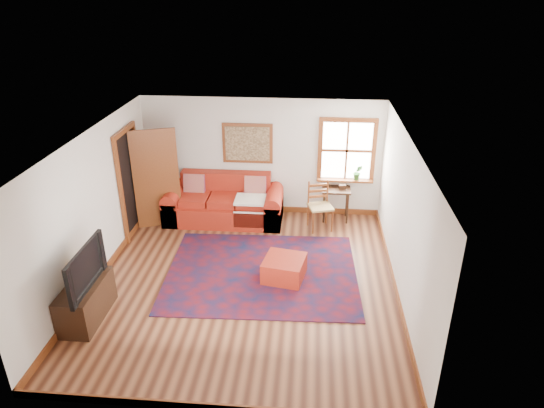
# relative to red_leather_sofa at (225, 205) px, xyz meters

# --- Properties ---
(ground) EXTENTS (5.50, 5.50, 0.00)m
(ground) POSITION_rel_red_leather_sofa_xyz_m (0.75, -2.28, -0.32)
(ground) COLOR #441F12
(ground) RESTS_ON ground
(room_envelope) EXTENTS (5.04, 5.54, 2.52)m
(room_envelope) POSITION_rel_red_leather_sofa_xyz_m (0.75, -2.26, 1.33)
(room_envelope) COLOR silver
(room_envelope) RESTS_ON ground
(window) EXTENTS (1.18, 0.20, 1.38)m
(window) POSITION_rel_red_leather_sofa_xyz_m (2.53, 0.43, 1.00)
(window) COLOR white
(window) RESTS_ON ground
(doorway) EXTENTS (0.89, 1.08, 2.14)m
(doorway) POSITION_rel_red_leather_sofa_xyz_m (-1.45, -0.50, 0.75)
(doorway) COLOR black
(doorway) RESTS_ON ground
(framed_artwork) EXTENTS (1.05, 0.07, 0.85)m
(framed_artwork) POSITION_rel_red_leather_sofa_xyz_m (0.45, 0.44, 1.23)
(framed_artwork) COLOR brown
(framed_artwork) RESTS_ON ground
(persian_rug) EXTENTS (3.37, 2.74, 0.02)m
(persian_rug) POSITION_rel_red_leather_sofa_xyz_m (1.00, -2.00, -0.31)
(persian_rug) COLOR #540C13
(persian_rug) RESTS_ON ground
(red_leather_sofa) EXTENTS (2.44, 1.01, 0.95)m
(red_leather_sofa) POSITION_rel_red_leather_sofa_xyz_m (0.00, 0.00, 0.00)
(red_leather_sofa) COLOR #A12414
(red_leather_sofa) RESTS_ON ground
(red_ottoman) EXTENTS (0.77, 0.77, 0.38)m
(red_ottoman) POSITION_rel_red_leather_sofa_xyz_m (1.39, -2.14, -0.13)
(red_ottoman) COLOR #A12414
(red_ottoman) RESTS_ON ground
(side_table) EXTENTS (0.58, 0.44, 0.70)m
(side_table) POSITION_rel_red_leather_sofa_xyz_m (2.33, 0.19, 0.26)
(side_table) COLOR #321C10
(side_table) RESTS_ON ground
(ladder_back_chair) EXTENTS (0.57, 0.55, 0.98)m
(ladder_back_chair) POSITION_rel_red_leather_sofa_xyz_m (1.98, -0.21, 0.22)
(ladder_back_chair) COLOR tan
(ladder_back_chair) RESTS_ON ground
(media_cabinet) EXTENTS (0.48, 1.08, 0.59)m
(media_cabinet) POSITION_rel_red_leather_sofa_xyz_m (-1.49, -3.45, -0.02)
(media_cabinet) COLOR #321C10
(media_cabinet) RESTS_ON ground
(television) EXTENTS (0.15, 1.14, 0.66)m
(television) POSITION_rel_red_leather_sofa_xyz_m (-1.47, -3.50, 0.60)
(television) COLOR black
(television) RESTS_ON media_cabinet
(candle_hurricane) EXTENTS (0.12, 0.12, 0.18)m
(candle_hurricane) POSITION_rel_red_leather_sofa_xyz_m (-1.44, -3.08, 0.36)
(candle_hurricane) COLOR silver
(candle_hurricane) RESTS_ON media_cabinet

